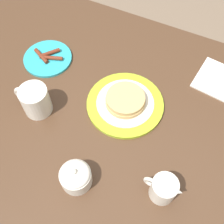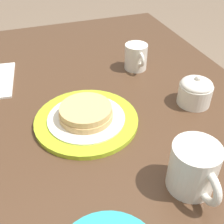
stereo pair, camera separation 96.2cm
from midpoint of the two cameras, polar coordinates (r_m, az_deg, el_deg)
The scene contains 5 objects.
dining_table at distance 0.74m, azimuth -19.49°, elevation -44.49°, with size 1.42×0.90×0.73m.
pancake_plate at distance 0.64m, azimuth -26.48°, elevation -39.23°, with size 0.25×0.25×0.05m.
coffee_mug at distance 0.56m, azimuth -2.18°, elevation -61.00°, with size 0.12×0.09×0.10m.
creamer_pitcher at distance 0.68m, azimuth -7.53°, elevation -18.64°, with size 0.11×0.07×0.09m.
sugar_bowl at distance 0.60m, azimuth 6.60°, elevation -34.18°, with size 0.09×0.09×0.08m.
Camera 2 is at (0.47, -0.15, 1.17)m, focal length 45.00 mm.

